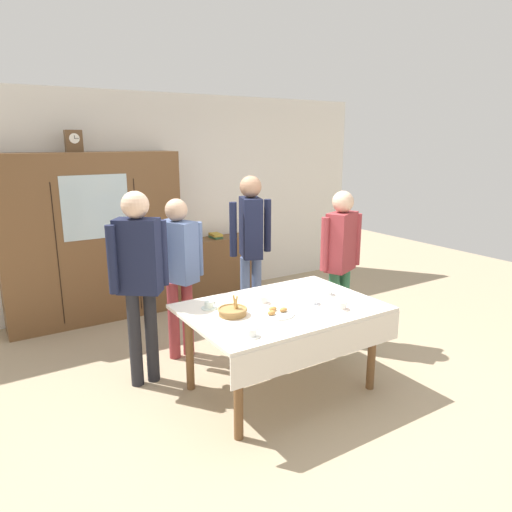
% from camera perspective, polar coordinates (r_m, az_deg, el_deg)
% --- Properties ---
extents(ground_plane, '(12.00, 12.00, 0.00)m').
position_cam_1_polar(ground_plane, '(4.42, 1.43, -14.72)').
color(ground_plane, tan).
rests_on(ground_plane, ground).
extents(back_wall, '(6.40, 0.10, 2.70)m').
position_cam_1_polar(back_wall, '(6.30, -12.09, 6.66)').
color(back_wall, silver).
rests_on(back_wall, ground).
extents(dining_table, '(1.61, 1.12, 0.76)m').
position_cam_1_polar(dining_table, '(3.96, 3.40, -7.62)').
color(dining_table, brown).
rests_on(dining_table, ground).
extents(wall_cabinet, '(2.04, 0.46, 1.99)m').
position_cam_1_polar(wall_cabinet, '(5.82, -19.20, 2.05)').
color(wall_cabinet, brown).
rests_on(wall_cabinet, ground).
extents(mantel_clock, '(0.18, 0.11, 0.24)m').
position_cam_1_polar(mantel_clock, '(5.68, -21.36, 12.93)').
color(mantel_clock, brown).
rests_on(mantel_clock, wall_cabinet).
extents(bookshelf_low, '(0.94, 0.35, 0.80)m').
position_cam_1_polar(bookshelf_low, '(6.55, -4.85, -1.26)').
color(bookshelf_low, brown).
rests_on(bookshelf_low, ground).
extents(book_stack, '(0.15, 0.22, 0.07)m').
position_cam_1_polar(book_stack, '(6.45, -4.93, 2.49)').
color(book_stack, '#3D754C').
rests_on(book_stack, bookshelf_low).
extents(tea_cup_front_edge, '(0.13, 0.13, 0.06)m').
position_cam_1_polar(tea_cup_front_edge, '(3.90, -5.72, -6.00)').
color(tea_cup_front_edge, silver).
rests_on(tea_cup_front_edge, dining_table).
extents(tea_cup_near_right, '(0.13, 0.13, 0.06)m').
position_cam_1_polar(tea_cup_near_right, '(4.01, 6.91, -5.49)').
color(tea_cup_near_right, white).
rests_on(tea_cup_near_right, dining_table).
extents(tea_cup_back_edge, '(0.13, 0.13, 0.06)m').
position_cam_1_polar(tea_cup_back_edge, '(4.00, 0.90, -5.44)').
color(tea_cup_back_edge, white).
rests_on(tea_cup_back_edge, dining_table).
extents(tea_cup_center, '(0.13, 0.13, 0.06)m').
position_cam_1_polar(tea_cup_center, '(3.35, -0.59, -9.37)').
color(tea_cup_center, white).
rests_on(tea_cup_center, dining_table).
extents(tea_cup_near_left, '(0.13, 0.13, 0.06)m').
position_cam_1_polar(tea_cup_near_left, '(3.92, 10.40, -6.07)').
color(tea_cup_near_left, white).
rests_on(tea_cup_near_left, dining_table).
extents(tea_cup_far_right, '(0.13, 0.13, 0.06)m').
position_cam_1_polar(tea_cup_far_right, '(4.26, 8.74, -4.39)').
color(tea_cup_far_right, white).
rests_on(tea_cup_far_right, dining_table).
extents(bread_basket, '(0.24, 0.24, 0.16)m').
position_cam_1_polar(bread_basket, '(3.74, -2.88, -6.71)').
color(bread_basket, '#9E7542').
rests_on(bread_basket, dining_table).
extents(pastry_plate, '(0.28, 0.28, 0.05)m').
position_cam_1_polar(pastry_plate, '(3.77, 2.54, -6.94)').
color(pastry_plate, white).
rests_on(pastry_plate, dining_table).
extents(spoon_far_right, '(0.12, 0.02, 0.01)m').
position_cam_1_polar(spoon_far_right, '(3.52, -2.92, -8.68)').
color(spoon_far_right, silver).
rests_on(spoon_far_right, dining_table).
extents(spoon_near_right, '(0.12, 0.02, 0.01)m').
position_cam_1_polar(spoon_near_right, '(3.67, 6.49, -7.75)').
color(spoon_near_right, silver).
rests_on(spoon_near_right, dining_table).
extents(person_behind_table_left, '(0.52, 0.38, 1.72)m').
position_cam_1_polar(person_behind_table_left, '(4.08, -14.07, -1.61)').
color(person_behind_table_left, '#232328').
rests_on(person_behind_table_left, ground).
extents(person_near_right_end, '(0.52, 0.33, 1.63)m').
position_cam_1_polar(person_near_right_end, '(4.89, 10.29, 0.37)').
color(person_near_right_end, '#33704C').
rests_on(person_near_right_end, ground).
extents(person_behind_table_right, '(0.52, 0.41, 1.59)m').
position_cam_1_polar(person_behind_table_right, '(4.56, -9.44, -0.91)').
color(person_behind_table_right, '#933338').
rests_on(person_behind_table_right, ground).
extents(person_by_cabinet, '(0.52, 0.41, 1.75)m').
position_cam_1_polar(person_by_cabinet, '(5.12, -0.64, 2.23)').
color(person_by_cabinet, slate).
rests_on(person_by_cabinet, ground).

